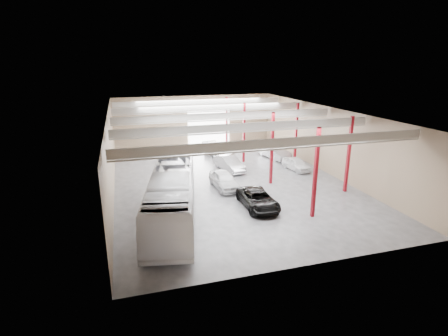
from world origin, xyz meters
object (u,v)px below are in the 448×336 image
black_sedan (258,199)px  car_right_far (296,164)px  car_right_near (274,151)px  coach_bus (172,197)px  car_row_a (224,180)px  car_row_c (219,151)px  car_row_b (229,163)px

black_sedan → car_right_far: (7.93, 8.47, -0.05)m
car_right_near → coach_bus: bearing=-146.5°
car_row_a → car_right_near: size_ratio=0.92×
coach_bus → car_row_a: (5.69, 5.62, -1.09)m
car_row_a → car_row_c: 11.31m
car_row_c → car_right_near: (6.42, -2.55, 0.05)m
car_row_b → car_row_c: car_row_b is taller
car_row_a → car_right_near: 12.34m
coach_bus → car_right_far: bearing=42.2°
black_sedan → car_right_far: 11.60m
car_row_b → car_right_far: car_row_b is taller
coach_bus → car_row_b: coach_bus is taller
car_row_b → car_right_far: bearing=-25.3°
coach_bus → black_sedan: coach_bus is taller
black_sedan → car_row_b: bearing=86.8°
black_sedan → car_row_a: bearing=105.7°
car_row_b → car_right_near: bearing=15.2°
black_sedan → car_right_near: bearing=61.9°
car_row_c → car_row_a: bearing=-116.9°
car_right_far → coach_bus: bearing=-156.3°
coach_bus → car_row_b: 13.39m
car_right_near → car_row_b: bearing=-164.8°
coach_bus → car_row_a: 8.08m
car_row_a → black_sedan: bearing=-78.6°
black_sedan → car_right_near: (7.62, 13.67, 0.12)m
car_row_c → black_sedan: bearing=-108.1°
coach_bus → car_row_b: bearing=65.7°
car_row_b → car_right_near: 7.60m
black_sedan → car_row_c: car_row_c is taller
coach_bus → car_row_a: coach_bus is taller
car_row_c → car_right_far: car_row_c is taller
coach_bus → car_right_near: bearing=55.4°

